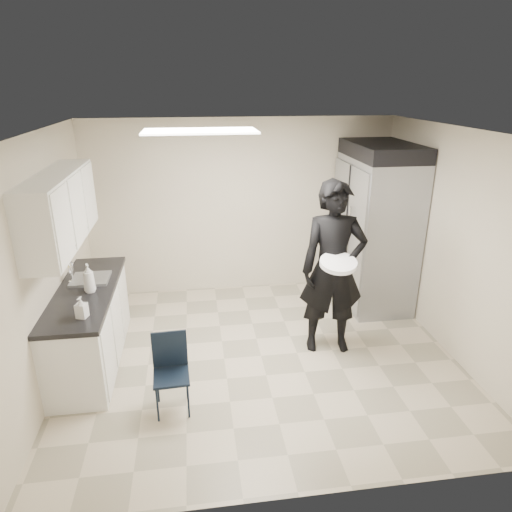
{
  "coord_description": "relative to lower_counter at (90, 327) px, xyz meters",
  "views": [
    {
      "loc": [
        -0.71,
        -4.59,
        3.06
      ],
      "look_at": [
        -0.03,
        0.2,
        1.2
      ],
      "focal_mm": 32.0,
      "sensor_mm": 36.0,
      "label": 1
    }
  ],
  "objects": [
    {
      "name": "floor",
      "position": [
        1.95,
        -0.2,
        -0.43
      ],
      "size": [
        4.5,
        4.5,
        0.0
      ],
      "primitive_type": "plane",
      "color": "#B7A98F",
      "rests_on": "ground"
    },
    {
      "name": "ceiling",
      "position": [
        1.95,
        -0.2,
        2.17
      ],
      "size": [
        4.5,
        4.5,
        0.0
      ],
      "primitive_type": "plane",
      "rotation": [
        3.14,
        0.0,
        0.0
      ],
      "color": "silver",
      "rests_on": "back_wall"
    },
    {
      "name": "back_wall",
      "position": [
        1.95,
        1.8,
        0.87
      ],
      "size": [
        4.5,
        0.0,
        4.5
      ],
      "primitive_type": "plane",
      "rotation": [
        1.57,
        0.0,
        0.0
      ],
      "color": "beige",
      "rests_on": "floor"
    },
    {
      "name": "left_wall",
      "position": [
        -0.3,
        -0.2,
        0.87
      ],
      "size": [
        0.0,
        4.0,
        4.0
      ],
      "primitive_type": "plane",
      "rotation": [
        1.57,
        0.0,
        1.57
      ],
      "color": "beige",
      "rests_on": "floor"
    },
    {
      "name": "right_wall",
      "position": [
        4.2,
        -0.2,
        0.87
      ],
      "size": [
        0.0,
        4.0,
        4.0
      ],
      "primitive_type": "plane",
      "rotation": [
        1.57,
        0.0,
        -1.57
      ],
      "color": "beige",
      "rests_on": "floor"
    },
    {
      "name": "ceiling_panel",
      "position": [
        1.35,
        0.2,
        2.14
      ],
      "size": [
        1.2,
        0.6,
        0.02
      ],
      "primitive_type": "cube",
      "color": "white",
      "rests_on": "ceiling"
    },
    {
      "name": "lower_counter",
      "position": [
        0.0,
        0.0,
        0.0
      ],
      "size": [
        0.6,
        1.9,
        0.86
      ],
      "primitive_type": "cube",
      "color": "silver",
      "rests_on": "floor"
    },
    {
      "name": "countertop",
      "position": [
        0.0,
        0.0,
        0.46
      ],
      "size": [
        0.64,
        1.95,
        0.05
      ],
      "primitive_type": "cube",
      "color": "black",
      "rests_on": "lower_counter"
    },
    {
      "name": "sink",
      "position": [
        0.02,
        0.25,
        0.44
      ],
      "size": [
        0.42,
        0.4,
        0.14
      ],
      "primitive_type": "cube",
      "color": "gray",
      "rests_on": "countertop"
    },
    {
      "name": "faucet",
      "position": [
        -0.18,
        0.25,
        0.59
      ],
      "size": [
        0.02,
        0.02,
        0.24
      ],
      "primitive_type": "cylinder",
      "color": "silver",
      "rests_on": "countertop"
    },
    {
      "name": "upper_cabinets",
      "position": [
        -0.13,
        0.0,
        1.4
      ],
      "size": [
        0.35,
        1.8,
        0.75
      ],
      "primitive_type": "cube",
      "color": "silver",
      "rests_on": "left_wall"
    },
    {
      "name": "towel_dispenser",
      "position": [
        -0.19,
        1.15,
        1.19
      ],
      "size": [
        0.22,
        0.3,
        0.35
      ],
      "primitive_type": "cube",
      "color": "black",
      "rests_on": "left_wall"
    },
    {
      "name": "notice_sticker_left",
      "position": [
        -0.29,
        -0.1,
        0.79
      ],
      "size": [
        0.0,
        0.12,
        0.07
      ],
      "primitive_type": "cube",
      "color": "yellow",
      "rests_on": "left_wall"
    },
    {
      "name": "notice_sticker_right",
      "position": [
        -0.29,
        0.1,
        0.75
      ],
      "size": [
        0.0,
        0.12,
        0.07
      ],
      "primitive_type": "cube",
      "color": "yellow",
      "rests_on": "left_wall"
    },
    {
      "name": "commercial_fridge",
      "position": [
        3.78,
        1.07,
        0.62
      ],
      "size": [
        0.8,
        1.35,
        2.1
      ],
      "primitive_type": "cube",
      "color": "gray",
      "rests_on": "floor"
    },
    {
      "name": "fridge_compressor",
      "position": [
        3.78,
        1.07,
        1.77
      ],
      "size": [
        0.8,
        1.35,
        0.2
      ],
      "primitive_type": "cube",
      "color": "black",
      "rests_on": "commercial_fridge"
    },
    {
      "name": "folding_chair",
      "position": [
        0.95,
        -1.01,
        -0.04
      ],
      "size": [
        0.36,
        0.36,
        0.77
      ],
      "primitive_type": "cube",
      "rotation": [
        0.0,
        0.0,
        0.05
      ],
      "color": "black",
      "rests_on": "floor"
    },
    {
      "name": "man_tuxedo",
      "position": [
        2.8,
        -0.11,
        0.6
      ],
      "size": [
        0.81,
        0.58,
        2.07
      ],
      "primitive_type": "imported",
      "rotation": [
        0.0,
        0.0,
        -0.1
      ],
      "color": "black",
      "rests_on": "floor"
    },
    {
      "name": "bucket_lid",
      "position": [
        2.78,
        -0.35,
        0.78
      ],
      "size": [
        0.45,
        0.45,
        0.05
      ],
      "primitive_type": "cylinder",
      "rotation": [
        0.0,
        0.0,
        -0.1
      ],
      "color": "silver",
      "rests_on": "man_tuxedo"
    },
    {
      "name": "soap_bottle_a",
      "position": [
        0.08,
        -0.07,
        0.64
      ],
      "size": [
        0.16,
        0.16,
        0.33
      ],
      "primitive_type": "imported",
      "rotation": [
        0.0,
        0.0,
        0.4
      ],
      "color": "white",
      "rests_on": "countertop"
    },
    {
      "name": "soap_bottle_b",
      "position": [
        0.12,
        -0.66,
        0.59
      ],
      "size": [
        0.12,
        0.12,
        0.22
      ],
      "primitive_type": "imported",
      "rotation": [
        0.0,
        0.0,
        -0.3
      ],
      "color": "#AEACB8",
      "rests_on": "countertop"
    }
  ]
}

